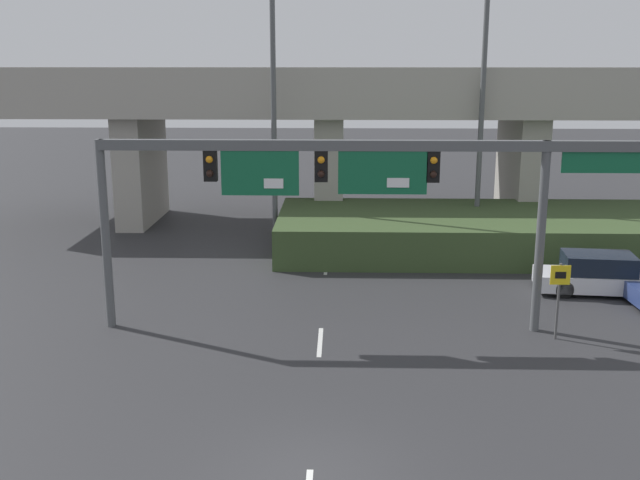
# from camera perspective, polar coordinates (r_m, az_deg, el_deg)

# --- Properties ---
(ground_plane) EXTENTS (160.00, 160.00, 0.00)m
(ground_plane) POSITION_cam_1_polar(r_m,az_deg,el_deg) (16.31, -0.78, -17.36)
(ground_plane) COLOR #2D2D30
(lane_markings) EXTENTS (0.14, 44.89, 0.01)m
(lane_markings) POSITION_cam_1_polar(r_m,az_deg,el_deg) (27.00, 0.26, -4.48)
(lane_markings) COLOR silver
(lane_markings) RESTS_ON ground
(signal_gantry) EXTENTS (16.77, 0.44, 6.02)m
(signal_gantry) POSITION_cam_1_polar(r_m,az_deg,el_deg) (22.88, 2.55, 4.89)
(signal_gantry) COLOR #515456
(signal_gantry) RESTS_ON ground
(speed_limit_sign) EXTENTS (0.60, 0.11, 2.41)m
(speed_limit_sign) POSITION_cam_1_polar(r_m,az_deg,el_deg) (23.86, 17.75, -3.66)
(speed_limit_sign) COLOR #4C4C4C
(speed_limit_sign) RESTS_ON ground
(highway_light_pole_near) EXTENTS (0.70, 0.36, 16.03)m
(highway_light_pole_near) POSITION_cam_1_polar(r_m,az_deg,el_deg) (34.10, -3.61, 13.60)
(highway_light_pole_near) COLOR #515456
(highway_light_pole_near) RESTS_ON ground
(highway_light_pole_far) EXTENTS (0.70, 0.36, 16.57)m
(highway_light_pole_far) POSITION_cam_1_polar(r_m,az_deg,el_deg) (35.26, 12.43, 13.75)
(highway_light_pole_far) COLOR #515456
(highway_light_pole_far) RESTS_ON ground
(overpass_bridge) EXTENTS (34.87, 7.22, 8.03)m
(overpass_bridge) POSITION_cam_1_polar(r_m,az_deg,el_deg) (38.74, 0.75, 9.31)
(overpass_bridge) COLOR #A39E93
(overpass_bridge) RESTS_ON ground
(grass_embankment) EXTENTS (18.58, 7.51, 1.68)m
(grass_embankment) POSITION_cam_1_polar(r_m,az_deg,el_deg) (34.32, 12.55, 0.57)
(grass_embankment) COLOR #384C28
(grass_embankment) RESTS_ON ground
(parked_sedan_near_right) EXTENTS (4.94, 2.26, 1.48)m
(parked_sedan_near_right) POSITION_cam_1_polar(r_m,az_deg,el_deg) (29.34, 20.63, -2.52)
(parked_sedan_near_right) COLOR silver
(parked_sedan_near_right) RESTS_ON ground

